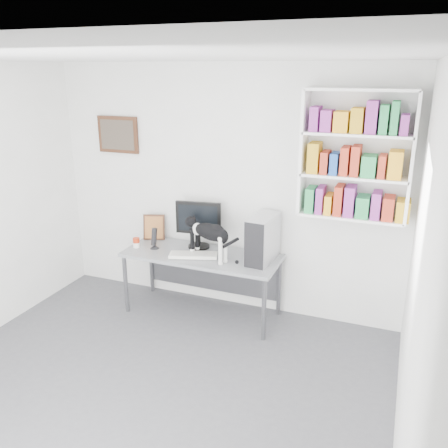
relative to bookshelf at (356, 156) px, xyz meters
The scene contains 11 objects.
room 2.37m from the bookshelf, 127.12° to the right, with size 4.01×4.01×2.70m.
bookshelf is the anchor object (origin of this frame).
wall_art 2.70m from the bookshelf, behind, with size 0.52×0.04×0.42m, color #4F2C19.
desk 2.14m from the bookshelf, behind, with size 1.71×0.66×0.71m, color gray.
monitor 1.84m from the bookshelf, behind, with size 0.51×0.24×0.54m, color black.
keyboard 1.95m from the bookshelf, 168.47° to the right, with size 0.51×0.19×0.04m, color white.
pc_tower 1.24m from the bookshelf, 169.71° to the right, with size 0.22×0.49×0.49m, color #B4B3B8.
speaker 2.32m from the bookshelf, behind, with size 0.11×0.11×0.25m, color black.
leaning_print 2.43m from the bookshelf, behind, with size 0.25×0.10×0.31m, color #4F2C19.
soup_can 2.54m from the bookshelf, behind, with size 0.08×0.08×0.11m, color #BA2D0F.
cat 1.69m from the bookshelf, 167.47° to the right, with size 0.66×0.18×0.41m, color black, non-canonical shape.
Camera 1 is at (1.86, -2.73, 2.63)m, focal length 38.00 mm.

